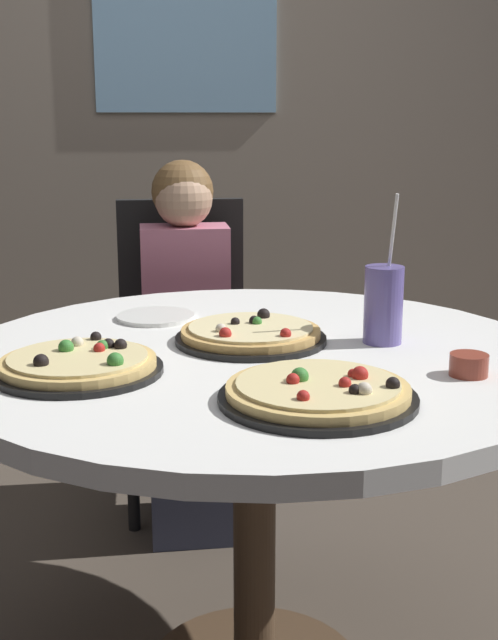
{
  "coord_description": "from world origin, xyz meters",
  "views": [
    {
      "loc": [
        -0.39,
        -1.59,
        1.21
      ],
      "look_at": [
        0.0,
        0.05,
        0.8
      ],
      "focal_mm": 47.65,
      "sensor_mm": 36.0,
      "label": 1
    }
  ],
  "objects_px": {
    "chair_wooden": "(184,335)",
    "plate_small": "(156,317)",
    "sauce_bowl": "(469,365)",
    "soda_cup": "(383,304)",
    "pizza_cheese": "(251,334)",
    "diner_child": "(188,365)",
    "pizza_veggie": "(319,392)",
    "pizza_pepperoni": "(79,364)",
    "dining_table": "(255,396)"
  },
  "relations": [
    {
      "from": "chair_wooden",
      "to": "plate_small",
      "type": "distance_m",
      "value": 0.73
    },
    {
      "from": "soda_cup",
      "to": "sauce_bowl",
      "type": "xyz_separation_m",
      "value": [
        0.07,
        -0.25,
        -0.06
      ]
    },
    {
      "from": "pizza_veggie",
      "to": "sauce_bowl",
      "type": "distance_m",
      "value": 0.32
    },
    {
      "from": "diner_child",
      "to": "plate_small",
      "type": "relative_size",
      "value": 6.01
    },
    {
      "from": "pizza_veggie",
      "to": "pizza_cheese",
      "type": "height_order",
      "value": "pizza_veggie"
    },
    {
      "from": "pizza_cheese",
      "to": "plate_small",
      "type": "bearing_deg",
      "value": 123.56
    },
    {
      "from": "sauce_bowl",
      "to": "soda_cup",
      "type": "bearing_deg",
      "value": 104.64
    },
    {
      "from": "pizza_pepperoni",
      "to": "plate_small",
      "type": "distance_m",
      "value": 0.44
    },
    {
      "from": "dining_table",
      "to": "pizza_veggie",
      "type": "relative_size",
      "value": 3.7
    },
    {
      "from": "pizza_cheese",
      "to": "sauce_bowl",
      "type": "distance_m",
      "value": 0.46
    },
    {
      "from": "dining_table",
      "to": "chair_wooden",
      "type": "bearing_deg",
      "value": 89.46
    },
    {
      "from": "pizza_veggie",
      "to": "pizza_cheese",
      "type": "relative_size",
      "value": 1.05
    },
    {
      "from": "sauce_bowl",
      "to": "plate_small",
      "type": "bearing_deg",
      "value": 131.1
    },
    {
      "from": "pizza_cheese",
      "to": "soda_cup",
      "type": "distance_m",
      "value": 0.28
    },
    {
      "from": "chair_wooden",
      "to": "soda_cup",
      "type": "relative_size",
      "value": 3.09
    },
    {
      "from": "diner_child",
      "to": "pizza_veggie",
      "type": "distance_m",
      "value": 1.17
    },
    {
      "from": "diner_child",
      "to": "pizza_veggie",
      "type": "height_order",
      "value": "diner_child"
    },
    {
      "from": "chair_wooden",
      "to": "soda_cup",
      "type": "bearing_deg",
      "value": -75.28
    },
    {
      "from": "chair_wooden",
      "to": "diner_child",
      "type": "distance_m",
      "value": 0.19
    },
    {
      "from": "chair_wooden",
      "to": "plate_small",
      "type": "height_order",
      "value": "chair_wooden"
    },
    {
      "from": "pizza_veggie",
      "to": "pizza_pepperoni",
      "type": "distance_m",
      "value": 0.45
    },
    {
      "from": "pizza_veggie",
      "to": "chair_wooden",
      "type": "bearing_deg",
      "value": 90.75
    },
    {
      "from": "soda_cup",
      "to": "pizza_veggie",
      "type": "bearing_deg",
      "value": -126.77
    },
    {
      "from": "dining_table",
      "to": "pizza_pepperoni",
      "type": "xyz_separation_m",
      "value": [
        -0.35,
        -0.08,
        0.11
      ]
    },
    {
      "from": "chair_wooden",
      "to": "plate_small",
      "type": "bearing_deg",
      "value": -104.06
    },
    {
      "from": "dining_table",
      "to": "sauce_bowl",
      "type": "bearing_deg",
      "value": -37.31
    },
    {
      "from": "soda_cup",
      "to": "dining_table",
      "type": "bearing_deg",
      "value": 178.74
    },
    {
      "from": "pizza_cheese",
      "to": "sauce_bowl",
      "type": "bearing_deg",
      "value": -43.94
    },
    {
      "from": "diner_child",
      "to": "soda_cup",
      "type": "bearing_deg",
      "value": -71.1
    },
    {
      "from": "chair_wooden",
      "to": "pizza_pepperoni",
      "type": "distance_m",
      "value": 1.15
    },
    {
      "from": "chair_wooden",
      "to": "sauce_bowl",
      "type": "height_order",
      "value": "chair_wooden"
    },
    {
      "from": "soda_cup",
      "to": "sauce_bowl",
      "type": "relative_size",
      "value": 4.4
    },
    {
      "from": "dining_table",
      "to": "soda_cup",
      "type": "xyz_separation_m",
      "value": [
        0.27,
        -0.01,
        0.18
      ]
    },
    {
      "from": "pizza_cheese",
      "to": "soda_cup",
      "type": "bearing_deg",
      "value": -14.33
    },
    {
      "from": "chair_wooden",
      "to": "soda_cup",
      "type": "height_order",
      "value": "soda_cup"
    },
    {
      "from": "dining_table",
      "to": "soda_cup",
      "type": "relative_size",
      "value": 3.97
    },
    {
      "from": "pizza_veggie",
      "to": "soda_cup",
      "type": "distance_m",
      "value": 0.41
    },
    {
      "from": "pizza_pepperoni",
      "to": "sauce_bowl",
      "type": "relative_size",
      "value": 4.43
    },
    {
      "from": "chair_wooden",
      "to": "pizza_pepperoni",
      "type": "height_order",
      "value": "chair_wooden"
    },
    {
      "from": "dining_table",
      "to": "pizza_veggie",
      "type": "height_order",
      "value": "pizza_veggie"
    },
    {
      "from": "diner_child",
      "to": "pizza_pepperoni",
      "type": "distance_m",
      "value": 0.99
    },
    {
      "from": "plate_small",
      "to": "soda_cup",
      "type": "bearing_deg",
      "value": -36.47
    },
    {
      "from": "chair_wooden",
      "to": "soda_cup",
      "type": "distance_m",
      "value": 1.07
    },
    {
      "from": "dining_table",
      "to": "pizza_cheese",
      "type": "bearing_deg",
      "value": 84.06
    },
    {
      "from": "soda_cup",
      "to": "plate_small",
      "type": "distance_m",
      "value": 0.54
    },
    {
      "from": "pizza_cheese",
      "to": "pizza_veggie",
      "type": "bearing_deg",
      "value": -87.06
    },
    {
      "from": "sauce_bowl",
      "to": "pizza_cheese",
      "type": "bearing_deg",
      "value": 136.06
    },
    {
      "from": "diner_child",
      "to": "pizza_cheese",
      "type": "relative_size",
      "value": 3.43
    },
    {
      "from": "dining_table",
      "to": "plate_small",
      "type": "xyz_separation_m",
      "value": [
        -0.16,
        0.31,
        0.1
      ]
    },
    {
      "from": "diner_child",
      "to": "soda_cup",
      "type": "relative_size",
      "value": 3.52
    }
  ]
}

